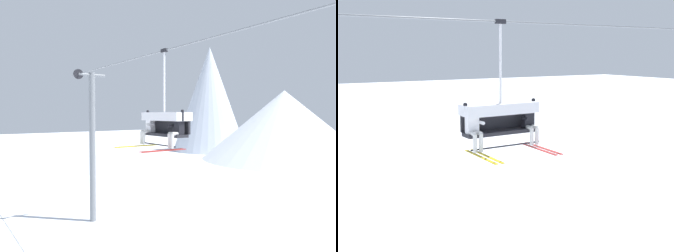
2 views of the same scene
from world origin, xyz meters
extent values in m
cylinder|color=slate|center=(0.51, -0.80, 8.51)|extent=(20.41, 0.05, 0.05)
cube|color=#232328|center=(-0.25, -0.80, 5.54)|extent=(2.15, 0.48, 0.10)
cube|color=#232328|center=(-0.25, -0.52, 5.81)|extent=(2.15, 0.08, 0.45)
cube|color=silver|center=(-0.25, -0.74, 6.19)|extent=(2.19, 0.68, 0.30)
cylinder|color=black|center=(-0.25, -1.12, 5.21)|extent=(2.15, 0.04, 0.04)
cylinder|color=silver|center=(-0.25, -0.80, 7.40)|extent=(0.07, 0.07, 2.12)
cube|color=black|center=(-0.25, -0.80, 8.51)|extent=(0.28, 0.12, 0.12)
cube|color=silver|center=(-1.13, -0.82, 5.85)|extent=(0.32, 0.22, 0.52)
sphere|color=black|center=(-1.13, -0.82, 6.21)|extent=(0.22, 0.22, 0.22)
ellipsoid|color=black|center=(-1.13, -0.92, 6.21)|extent=(0.17, 0.04, 0.08)
cylinder|color=silver|center=(-1.22, -0.99, 5.63)|extent=(0.11, 0.34, 0.11)
cylinder|color=silver|center=(-1.04, -0.99, 5.63)|extent=(0.11, 0.34, 0.11)
cylinder|color=silver|center=(-1.22, -1.16, 5.39)|extent=(0.11, 0.11, 0.48)
cylinder|color=silver|center=(-1.04, -1.16, 5.39)|extent=(0.11, 0.11, 0.48)
cube|color=gold|center=(-1.22, -1.46, 5.10)|extent=(0.09, 1.70, 0.02)
cube|color=gold|center=(-1.04, -1.46, 5.10)|extent=(0.09, 1.70, 0.02)
cylinder|color=silver|center=(-1.32, -0.82, 6.20)|extent=(0.09, 0.09, 0.30)
sphere|color=black|center=(-1.32, -0.82, 6.37)|extent=(0.11, 0.11, 0.11)
cylinder|color=silver|center=(-0.94, -0.97, 5.89)|extent=(0.09, 0.30, 0.09)
cube|color=black|center=(0.64, -0.82, 5.85)|extent=(0.32, 0.22, 0.52)
sphere|color=maroon|center=(0.64, -0.82, 6.21)|extent=(0.22, 0.22, 0.22)
ellipsoid|color=black|center=(0.64, -0.92, 6.21)|extent=(0.17, 0.04, 0.08)
cylinder|color=silver|center=(0.55, -0.99, 5.63)|extent=(0.11, 0.34, 0.11)
cylinder|color=silver|center=(0.73, -0.99, 5.63)|extent=(0.11, 0.34, 0.11)
cylinder|color=silver|center=(0.55, -1.16, 5.39)|extent=(0.11, 0.11, 0.48)
cylinder|color=silver|center=(0.73, -1.16, 5.39)|extent=(0.11, 0.11, 0.48)
cube|color=#B22823|center=(0.55, -1.46, 5.10)|extent=(0.09, 1.70, 0.02)
cube|color=#B22823|center=(0.73, -1.46, 5.10)|extent=(0.09, 1.70, 0.02)
cylinder|color=black|center=(0.45, -0.97, 5.89)|extent=(0.09, 0.30, 0.09)
cylinder|color=black|center=(0.82, -0.82, 6.20)|extent=(0.09, 0.09, 0.30)
sphere|color=black|center=(0.82, -0.82, 6.37)|extent=(0.11, 0.11, 0.11)
camera|label=1|loc=(9.27, -7.45, 6.29)|focal=35.00mm
camera|label=2|loc=(-5.93, -10.70, 7.71)|focal=45.00mm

